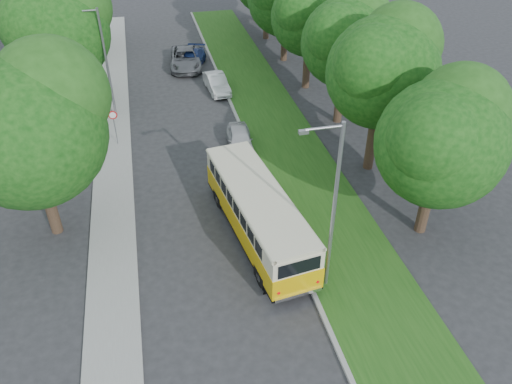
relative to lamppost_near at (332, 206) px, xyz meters
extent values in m
plane|color=#29292B|center=(-4.21, 2.50, -4.37)|extent=(120.00, 120.00, 0.00)
cube|color=gray|center=(-0.61, 7.50, -4.29)|extent=(0.20, 70.00, 0.15)
cube|color=#1E4D14|center=(1.74, 7.50, -4.30)|extent=(4.50, 70.00, 0.13)
cube|color=gray|center=(-9.01, 7.50, -4.31)|extent=(2.20, 70.00, 0.12)
cylinder|color=#332319|center=(5.95, 2.50, -2.70)|extent=(0.56, 0.56, 3.35)
sphere|color=#0E400E|center=(5.95, 2.50, 0.58)|extent=(5.85, 5.85, 5.85)
sphere|color=#0E400E|center=(6.97, 3.08, 1.75)|extent=(4.38, 4.38, 4.38)
sphere|color=#0E400E|center=(5.07, 1.77, 1.32)|extent=(4.09, 4.09, 4.09)
cylinder|color=#332319|center=(5.75, 8.50, -2.24)|extent=(0.56, 0.56, 4.26)
sphere|color=#0E400E|center=(5.75, 8.50, 1.54)|extent=(5.98, 5.98, 5.98)
sphere|color=#0E400E|center=(6.80, 9.10, 2.73)|extent=(4.49, 4.49, 4.49)
sphere|color=#0E400E|center=(4.86, 7.75, 2.29)|extent=(4.19, 4.19, 4.19)
cylinder|color=#332319|center=(6.08, 14.50, -2.39)|extent=(0.56, 0.56, 3.95)
sphere|color=#0E400E|center=(6.08, 14.50, 1.13)|extent=(5.61, 5.61, 5.61)
sphere|color=#0E400E|center=(7.06, 15.06, 2.25)|extent=(4.21, 4.21, 4.21)
sphere|color=#0E400E|center=(5.24, 13.80, 1.83)|extent=(3.92, 3.92, 3.92)
cylinder|color=#332319|center=(5.69, 20.50, -2.44)|extent=(0.56, 0.56, 3.86)
sphere|color=#0E400E|center=(5.69, 20.50, 1.05)|extent=(5.64, 5.64, 5.64)
sphere|color=#0E400E|center=(4.85, 19.80, 1.75)|extent=(3.95, 3.95, 3.95)
cylinder|color=#332319|center=(5.59, 26.50, -2.58)|extent=(0.56, 0.56, 3.58)
cylinder|color=#332319|center=(5.46, 32.50, -2.53)|extent=(0.56, 0.56, 3.68)
cylinder|color=#332319|center=(5.84, 38.50, -2.34)|extent=(0.56, 0.56, 4.05)
cylinder|color=#332319|center=(-11.71, 6.50, -2.53)|extent=(0.56, 0.56, 3.68)
sphere|color=#0E400E|center=(-11.71, 6.50, 1.18)|extent=(6.80, 6.80, 6.80)
sphere|color=#0E400E|center=(-10.52, 7.18, 2.54)|extent=(5.10, 5.10, 5.10)
cylinder|color=#332319|center=(-11.71, 20.50, -2.53)|extent=(0.56, 0.56, 3.68)
sphere|color=#0E400E|center=(-11.71, 20.50, 1.18)|extent=(6.80, 6.80, 6.80)
sphere|color=#0E400E|center=(-10.52, 21.18, 2.54)|extent=(5.10, 5.10, 5.10)
sphere|color=#0E400E|center=(-12.73, 19.65, 2.03)|extent=(4.76, 4.76, 4.76)
cylinder|color=#332319|center=(-11.71, 32.50, -2.53)|extent=(0.56, 0.56, 3.68)
cylinder|color=gray|center=(0.09, 0.00, -0.37)|extent=(0.16, 0.16, 8.00)
cylinder|color=gray|center=(-0.61, 0.00, 3.48)|extent=(1.40, 0.10, 0.10)
cube|color=gray|center=(-1.36, 0.00, 3.41)|extent=(0.35, 0.16, 0.14)
cylinder|color=gray|center=(-8.81, 18.50, -0.62)|extent=(0.16, 0.16, 7.50)
cylinder|color=gray|center=(-9.51, 18.50, 2.98)|extent=(1.40, 0.10, 0.10)
cube|color=gray|center=(-10.26, 18.50, 2.91)|extent=(0.35, 0.16, 0.14)
cylinder|color=gray|center=(-8.71, 14.50, -3.12)|extent=(0.06, 0.06, 2.50)
cone|color=red|center=(-8.71, 14.46, -2.22)|extent=(0.56, 0.02, 0.56)
cone|color=white|center=(-8.71, 14.44, -2.22)|extent=(0.40, 0.02, 0.40)
imported|color=silver|center=(-1.21, 12.42, -3.73)|extent=(1.88, 3.90, 1.28)
imported|color=silver|center=(-1.21, 21.28, -3.72)|extent=(1.70, 4.03, 1.29)
imported|color=navy|center=(-2.40, 26.81, -3.72)|extent=(3.12, 4.80, 1.29)
imported|color=#5B5E63|center=(-2.95, 26.78, -3.61)|extent=(3.05, 5.71, 1.53)
camera|label=1|loc=(-6.36, -14.37, 11.68)|focal=35.00mm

